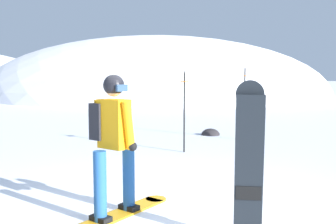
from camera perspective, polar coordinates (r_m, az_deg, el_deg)
ground_plane at (r=4.89m, az=-2.21°, el=-14.87°), size 300.00×300.00×0.00m
ridge_peak_main at (r=33.31m, az=-1.98°, el=2.41°), size 29.02×26.12×10.18m
snowboarder_main at (r=4.59m, az=-8.30°, el=-4.40°), size 1.05×1.63×1.71m
spare_snowboard at (r=3.87m, az=12.05°, el=-7.43°), size 0.28×0.15×1.66m
piste_marker_near at (r=10.29m, az=11.40°, el=2.07°), size 0.20×0.20×1.97m
piste_marker_far at (r=8.45m, az=2.46°, el=1.01°), size 0.20×0.20×1.84m
rock_dark at (r=11.12m, az=6.39°, el=-3.45°), size 0.54×0.46×0.38m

